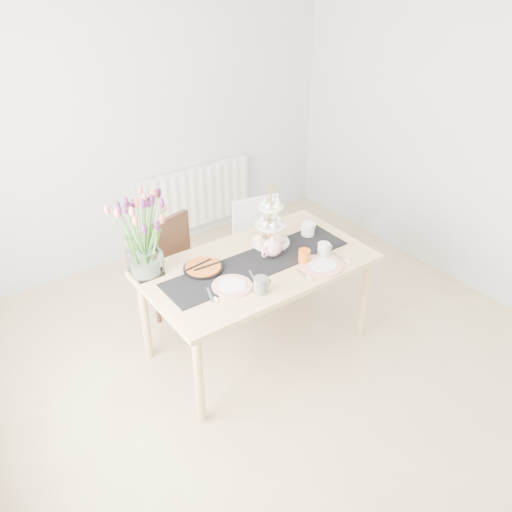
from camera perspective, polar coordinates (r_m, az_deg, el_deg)
room_shell at (r=3.22m, az=5.05°, el=4.08°), size 4.50×4.50×4.50m
radiator at (r=5.47m, az=-6.30°, el=6.20°), size 1.20×0.08×0.60m
dining_table at (r=3.83m, az=0.18°, el=-1.74°), size 1.60×0.90×0.75m
chair_brown at (r=4.27m, az=-8.10°, el=-0.91°), size 0.52×0.52×0.87m
chair_white at (r=4.59m, az=0.52°, el=1.64°), size 0.49×0.49×0.84m
table_runner at (r=3.79m, az=0.19°, el=-0.73°), size 1.40×0.35×0.01m
tulip_vase at (r=3.57m, az=-12.10°, el=3.31°), size 0.69×0.69×0.60m
cake_stand at (r=3.97m, az=1.54°, el=2.81°), size 0.29×0.29×0.42m
teapot at (r=3.84m, az=1.74°, el=0.91°), size 0.27×0.24×0.15m
cream_jug at (r=4.13m, az=5.48°, el=2.80°), size 0.11×0.11×0.10m
tart_tin at (r=3.73m, az=-5.57°, el=-1.29°), size 0.28×0.28×0.03m
mug_grey at (r=3.47m, az=0.50°, el=-3.09°), size 0.09×0.09×0.11m
mug_white at (r=3.88m, az=7.13°, el=0.64°), size 0.09×0.09×0.10m
mug_orange at (r=3.79m, az=5.10°, el=-0.03°), size 0.11×0.11×0.10m
plate_left at (r=3.55m, az=-2.54°, el=-3.19°), size 0.34×0.34×0.01m
plate_right at (r=3.78m, az=6.98°, el=-1.01°), size 0.31×0.31×0.01m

